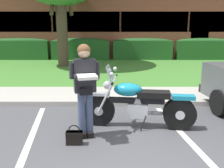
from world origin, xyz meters
The scene contains 14 objects.
ground_plane centered at (0.00, 0.00, 0.00)m, with size 140.00×140.00×0.00m, color #4C4C51.
curb_strip centered at (0.00, 2.65, 0.06)m, with size 60.00×0.20×0.12m, color #B7B2A8.
concrete_walk centered at (0.00, 3.50, 0.04)m, with size 60.00×1.50×0.08m, color #B7B2A8.
grass_lawn centered at (0.00, 7.44, 0.03)m, with size 60.00×6.37×0.06m, color #478433.
stall_stripe_0 centered at (-1.92, 0.20, 0.00)m, with size 0.12×4.40×0.01m, color silver.
stall_stripe_1 centered at (0.93, 0.20, 0.00)m, with size 0.12×4.40×0.01m, color silver.
motorcycle centered at (0.11, 1.22, 0.49)m, with size 2.24×0.82×1.26m.
rider_person centered at (-0.98, 0.79, 1.01)m, with size 0.53×0.64×1.70m.
handbag centered at (-1.15, 0.47, 0.14)m, with size 0.28×0.13×0.36m.
hedge_left centered at (-5.72, 10.87, 0.65)m, with size 3.34×0.90×1.24m.
hedge_center_left centered at (-2.26, 10.87, 0.65)m, with size 3.21×0.90×1.24m.
hedge_center_right centered at (1.20, 10.87, 0.65)m, with size 3.29×0.90×1.24m.
hedge_right centered at (4.67, 10.87, 0.65)m, with size 3.11×0.90×1.24m.
brick_building centered at (-0.04, 16.14, 2.03)m, with size 22.43×10.73×4.06m.
Camera 1 is at (-0.50, -3.58, 2.05)m, focal length 40.80 mm.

